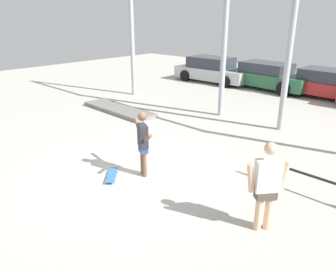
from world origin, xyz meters
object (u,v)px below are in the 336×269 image
object	(u,v)px
bystander	(267,184)
parked_car_silver	(212,70)
parked_car_red	(331,84)
skateboarder	(143,141)
grind_rail	(309,179)
skateboard	(112,175)
manual_pad	(119,109)
parked_car_green	(268,76)

from	to	relation	value
bystander	parked_car_silver	bearing A→B (deg)	-100.82
parked_car_silver	parked_car_red	distance (m)	6.28
parked_car_red	bystander	xyz separation A→B (m)	(2.52, -11.07, 0.29)
skateboarder	grind_rail	distance (m)	3.77
skateboarder	parked_car_silver	xyz separation A→B (m)	(-5.65, 10.56, -0.23)
skateboard	skateboarder	bearing A→B (deg)	98.90
parked_car_silver	manual_pad	bearing A→B (deg)	-85.08
manual_pad	bystander	bearing A→B (deg)	-20.97
skateboarder	bystander	size ratio (longest dim) A/B	0.94
parked_car_red	bystander	world-z (taller)	bystander
skateboard	parked_car_red	bearing A→B (deg)	130.38
parked_car_green	bystander	xyz separation A→B (m)	(5.61, -10.97, 0.27)
parked_car_silver	bystander	size ratio (longest dim) A/B	2.60
skateboarder	skateboard	bearing A→B (deg)	-99.68
skateboard	manual_pad	distance (m)	5.67
grind_rail	parked_car_red	world-z (taller)	parked_car_red
skateboard	parked_car_red	size ratio (longest dim) A/B	0.16
grind_rail	parked_car_red	size ratio (longest dim) A/B	0.52
skateboarder	parked_car_green	world-z (taller)	skateboarder
manual_pad	grind_rail	distance (m)	8.12
manual_pad	parked_car_silver	world-z (taller)	parked_car_silver
skateboarder	bystander	distance (m)	3.13
parked_car_silver	parked_car_green	bearing A→B (deg)	6.11
parked_car_green	skateboard	bearing A→B (deg)	-75.00
manual_pad	parked_car_silver	xyz separation A→B (m)	(-0.87, 7.51, 0.58)
skateboarder	grind_rail	world-z (taller)	skateboarder
grind_rail	parked_car_green	size ratio (longest dim) A/B	0.51
manual_pad	grind_rail	world-z (taller)	grind_rail
skateboard	manual_pad	bearing A→B (deg)	-174.75
parked_car_silver	skateboard	bearing A→B (deg)	-66.74
parked_car_red	bystander	size ratio (longest dim) A/B	2.67
skateboard	bystander	size ratio (longest dim) A/B	0.41
skateboarder	skateboard	xyz separation A→B (m)	(-0.46, -0.61, -0.83)
manual_pad	skateboard	bearing A→B (deg)	-40.31
manual_pad	bystander	xyz separation A→B (m)	(7.91, -3.03, 0.85)
skateboard	bystander	distance (m)	3.74
skateboarder	bystander	world-z (taller)	bystander
skateboard	bystander	world-z (taller)	bystander
manual_pad	parked_car_green	distance (m)	8.29
grind_rail	parked_car_silver	distance (m)	12.46
manual_pad	parked_car_red	distance (m)	9.69
skateboard	parked_car_green	xyz separation A→B (m)	(-2.02, 11.61, 0.59)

